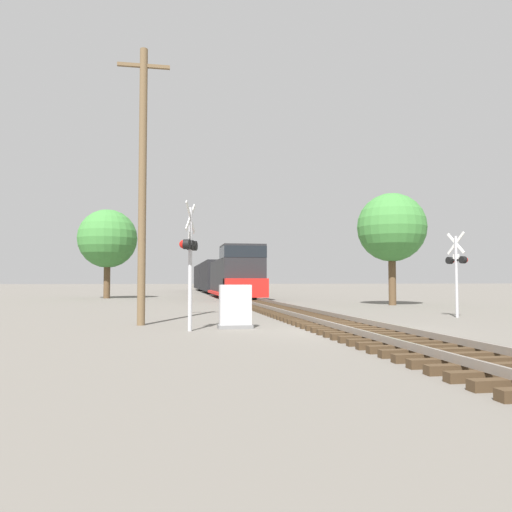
{
  "coord_description": "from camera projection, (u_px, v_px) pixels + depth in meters",
  "views": [
    {
      "loc": [
        -5.39,
        -14.42,
        1.53
      ],
      "look_at": [
        -1.09,
        10.39,
        2.76
      ],
      "focal_mm": 35.0,
      "sensor_mm": 36.0,
      "label": 1
    }
  ],
  "objects": [
    {
      "name": "freight_train",
      "position": [
        216.0,
        277.0,
        58.29
      ],
      "size": [
        3.14,
        47.91,
        4.18
      ],
      "color": "#232326",
      "rests_on": "ground"
    },
    {
      "name": "crossing_signal_near",
      "position": [
        189.0,
        251.0,
        15.12
      ],
      "size": [
        0.59,
        1.0,
        3.91
      ],
      "rotation": [
        0.0,
        0.0,
        -1.91
      ],
      "color": "#B7B7BC",
      "rests_on": "ground"
    },
    {
      "name": "relay_cabinet",
      "position": [
        235.0,
        307.0,
        15.87
      ],
      "size": [
        1.1,
        0.54,
        1.39
      ],
      "color": "slate",
      "rests_on": "ground"
    },
    {
      "name": "crossing_signal_far",
      "position": [
        457.0,
        265.0,
        20.6
      ],
      "size": [
        0.53,
        1.01,
        3.53
      ],
      "rotation": [
        0.0,
        0.0,
        1.83
      ],
      "color": "#B7B7BC",
      "rests_on": "ground"
    },
    {
      "name": "rail_track_bed",
      "position": [
        350.0,
        326.0,
        15.04
      ],
      "size": [
        2.6,
        160.0,
        0.31
      ],
      "color": "#42301E",
      "rests_on": "ground"
    },
    {
      "name": "tree_far_right",
      "position": [
        392.0,
        228.0,
        30.91
      ],
      "size": [
        4.24,
        4.24,
        6.93
      ],
      "color": "brown",
      "rests_on": "ground"
    },
    {
      "name": "utility_pole",
      "position": [
        142.0,
        181.0,
        17.2
      ],
      "size": [
        1.8,
        0.27,
        9.62
      ],
      "color": "brown",
      "rests_on": "ground"
    },
    {
      "name": "ground_plane",
      "position": [
        350.0,
        331.0,
        15.04
      ],
      "size": [
        400.0,
        400.0,
        0.0
      ],
      "primitive_type": "plane",
      "color": "#666059"
    },
    {
      "name": "tree_mid_background",
      "position": [
        108.0,
        239.0,
        42.49
      ],
      "size": [
        4.98,
        4.98,
        7.58
      ],
      "color": "brown",
      "rests_on": "ground"
    }
  ]
}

